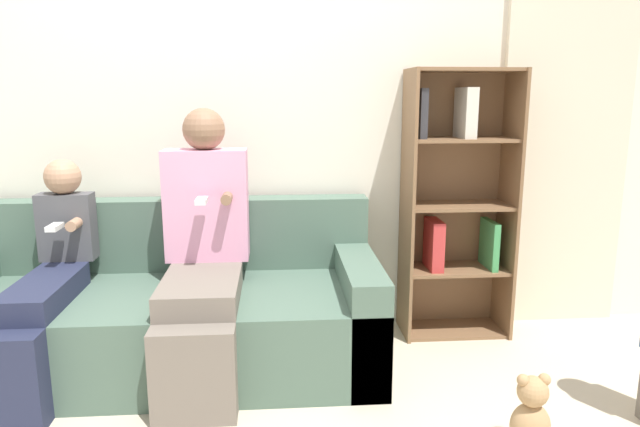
{
  "coord_description": "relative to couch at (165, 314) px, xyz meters",
  "views": [
    {
      "loc": [
        0.29,
        -2.2,
        1.33
      ],
      "look_at": [
        0.5,
        0.59,
        0.75
      ],
      "focal_mm": 32.0,
      "sensor_mm": 36.0,
      "label": 1
    }
  ],
  "objects": [
    {
      "name": "ground_plane",
      "position": [
        0.28,
        -0.54,
        -0.26
      ],
      "size": [
        14.0,
        14.0,
        0.0
      ],
      "primitive_type": "plane",
      "color": "beige"
    },
    {
      "name": "back_wall",
      "position": [
        0.28,
        0.48,
        1.01
      ],
      "size": [
        10.0,
        0.06,
        2.55
      ],
      "color": "silver",
      "rests_on": "ground_plane"
    },
    {
      "name": "curtain_panel",
      "position": [
        2.22,
        0.43,
        0.84
      ],
      "size": [
        0.75,
        0.04,
        2.22
      ],
      "color": "beige",
      "rests_on": "ground_plane"
    },
    {
      "name": "couch",
      "position": [
        0.0,
        0.0,
        0.0
      ],
      "size": [
        2.12,
        0.89,
        0.79
      ],
      "color": "#4C6656",
      "rests_on": "ground_plane"
    },
    {
      "name": "adult_seated",
      "position": [
        0.21,
        -0.08,
        0.38
      ],
      "size": [
        0.41,
        0.84,
        1.28
      ],
      "color": "#70665B",
      "rests_on": "ground_plane"
    },
    {
      "name": "child_seated",
      "position": [
        -0.49,
        -0.14,
        0.25
      ],
      "size": [
        0.27,
        0.85,
        1.03
      ],
      "color": "#232842",
      "rests_on": "ground_plane"
    },
    {
      "name": "bookshelf",
      "position": [
        1.56,
        0.32,
        0.5
      ],
      "size": [
        0.59,
        0.31,
        1.48
      ],
      "color": "brown",
      "rests_on": "ground_plane"
    },
    {
      "name": "teddy_bear",
      "position": [
        1.52,
        -0.84,
        -0.12
      ],
      "size": [
        0.15,
        0.13,
        0.31
      ],
      "color": "tan",
      "rests_on": "ground_plane"
    }
  ]
}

